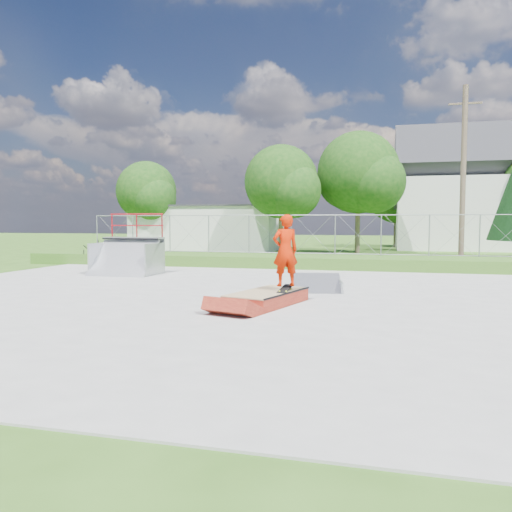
{
  "coord_description": "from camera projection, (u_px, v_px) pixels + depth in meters",
  "views": [
    {
      "loc": [
        4.11,
        -12.01,
        2.01
      ],
      "look_at": [
        0.89,
        0.55,
        1.1
      ],
      "focal_mm": 35.0,
      "sensor_mm": 36.0,
      "label": 1
    }
  ],
  "objects": [
    {
      "name": "concrete_stairs",
      "position": [
        105.0,
        256.0,
        23.25
      ],
      "size": [
        1.5,
        1.6,
        0.8
      ],
      "primitive_type": null,
      "color": "gray",
      "rests_on": "ground"
    },
    {
      "name": "grass_berm",
      "position": [
        287.0,
        261.0,
        21.93
      ],
      "size": [
        24.0,
        3.0,
        0.5
      ],
      "primitive_type": "cube",
      "color": "#315919",
      "rests_on": "ground"
    },
    {
      "name": "concrete_pad",
      "position": [
        217.0,
        299.0,
        12.76
      ],
      "size": [
        20.0,
        16.0,
        0.04
      ],
      "primitive_type": "cube",
      "color": "gray",
      "rests_on": "ground"
    },
    {
      "name": "utility_building_flat",
      "position": [
        211.0,
        228.0,
        35.9
      ],
      "size": [
        10.0,
        6.0,
        3.0
      ],
      "primitive_type": "cube",
      "color": "white",
      "rests_on": "ground"
    },
    {
      "name": "gable_house",
      "position": [
        455.0,
        195.0,
        35.39
      ],
      "size": [
        8.4,
        6.08,
        8.94
      ],
      "color": "white",
      "rests_on": "ground"
    },
    {
      "name": "chain_link_fence",
      "position": [
        291.0,
        234.0,
        22.81
      ],
      "size": [
        20.0,
        0.06,
        1.8
      ],
      "primitive_type": null,
      "color": "#919299",
      "rests_on": "grass_berm"
    },
    {
      "name": "flat_bank_ramp",
      "position": [
        317.0,
        284.0,
        14.23
      ],
      "size": [
        1.61,
        1.69,
        0.42
      ],
      "primitive_type": null,
      "rotation": [
        0.0,
        0.0,
        0.17
      ],
      "color": "#A3A6AB",
      "rests_on": "concrete_pad"
    },
    {
      "name": "grind_box",
      "position": [
        267.0,
        299.0,
        11.84
      ],
      "size": [
        1.71,
        2.53,
        0.34
      ],
      "rotation": [
        0.0,
        0.0,
        -0.28
      ],
      "color": "maroon",
      "rests_on": "concrete_pad"
    },
    {
      "name": "tree_center",
      "position": [
        363.0,
        175.0,
        30.88
      ],
      "size": [
        5.44,
        5.12,
        7.6
      ],
      "color": "brown",
      "rests_on": "ground"
    },
    {
      "name": "skater",
      "position": [
        285.0,
        253.0,
        11.84
      ],
      "size": [
        0.74,
        0.67,
        1.71
      ],
      "primitive_type": "imported",
      "rotation": [
        0.0,
        0.0,
        3.68
      ],
      "color": "#C11C01",
      "rests_on": "grind_box"
    },
    {
      "name": "tree_left_near",
      "position": [
        285.0,
        184.0,
        30.14
      ],
      "size": [
        4.76,
        4.48,
        6.65
      ],
      "color": "brown",
      "rests_on": "ground"
    },
    {
      "name": "quarter_pipe",
      "position": [
        125.0,
        244.0,
        18.51
      ],
      "size": [
        2.33,
        1.98,
        2.3
      ],
      "primitive_type": null,
      "rotation": [
        0.0,
        0.0,
        0.01
      ],
      "color": "#A3A6AB",
      "rests_on": "concrete_pad"
    },
    {
      "name": "utility_pole",
      "position": [
        463.0,
        176.0,
        22.22
      ],
      "size": [
        0.24,
        0.24,
        8.0
      ],
      "primitive_type": "cylinder",
      "color": "brown",
      "rests_on": "ground"
    },
    {
      "name": "skateboard",
      "position": [
        285.0,
        289.0,
        11.9
      ],
      "size": [
        0.27,
        0.81,
        0.13
      ],
      "primitive_type": "cube",
      "rotation": [
        0.14,
        0.0,
        -0.07
      ],
      "color": "black",
      "rests_on": "grind_box"
    },
    {
      "name": "ground",
      "position": [
        217.0,
        300.0,
        12.77
      ],
      "size": [
        120.0,
        120.0,
        0.0
      ],
      "primitive_type": "plane",
      "color": "#315919",
      "rests_on": "ground"
    },
    {
      "name": "tree_back_mid",
      "position": [
        399.0,
        200.0,
        38.14
      ],
      "size": [
        4.08,
        3.84,
        5.7
      ],
      "color": "brown",
      "rests_on": "ground"
    },
    {
      "name": "tree_left_far",
      "position": [
        149.0,
        193.0,
        34.58
      ],
      "size": [
        4.42,
        4.16,
        6.18
      ],
      "color": "brown",
      "rests_on": "ground"
    }
  ]
}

